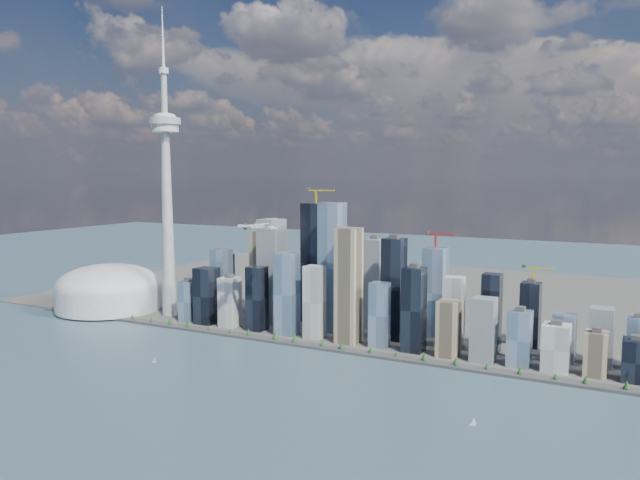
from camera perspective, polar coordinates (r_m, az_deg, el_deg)
The scene contains 10 objects.
ground at distance 775.04m, azimuth -11.74°, elevation -13.77°, with size 4000.00×4000.00×0.00m, color #35515D.
seawall at distance 971.42m, azimuth -2.29°, elevation -9.43°, with size 1100.00×22.00×4.00m, color #383838.
land at distance 1370.45m, azimuth 7.10°, elevation -4.92°, with size 1400.00×900.00×3.00m, color #4C4C47.
shoreline_trees at distance 969.63m, azimuth -2.29°, elevation -9.04°, with size 960.53×7.20×8.80m.
skyscraper_cluster at distance 1004.56m, azimuth 3.13°, elevation -4.81°, with size 736.00×142.00×234.10m.
needle_tower at distance 1160.54m, azimuth -13.85°, elevation 4.62°, with size 56.00×56.00×550.50m.
dome_stadium at distance 1269.48m, azimuth -18.70°, elevation -4.33°, with size 200.00×200.00×86.00m.
airplane at distance 938.80m, azimuth -5.84°, elevation 1.19°, with size 75.65×66.79×18.48m.
sailboat_west at distance 912.28m, azimuth -14.90°, elevation -10.58°, with size 7.42×2.36×10.28m.
sailboat_east at distance 696.43m, azimuth 13.84°, elevation -15.88°, with size 7.04×2.83×9.71m.
Camera 1 is at (464.23, -563.02, 261.11)m, focal length 35.00 mm.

